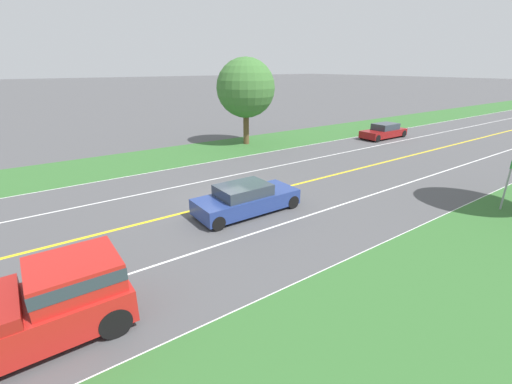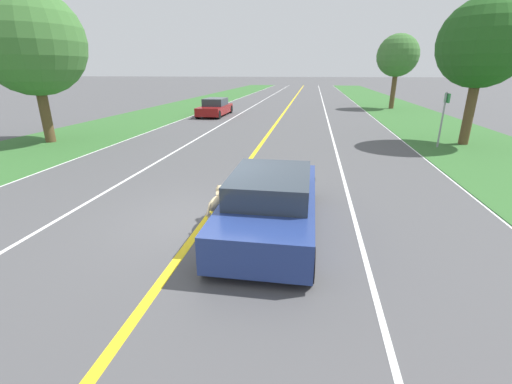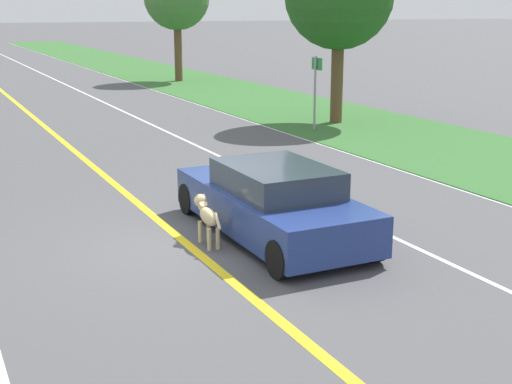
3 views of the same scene
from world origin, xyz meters
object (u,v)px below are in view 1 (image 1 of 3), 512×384
at_px(ego_car, 246,199).
at_px(street_sign, 509,178).
at_px(roadside_tree_left_near, 246,88).
at_px(oncoming_car, 384,131).
at_px(pickup_truck, 16,313).
at_px(dog, 233,193).

distance_m(ego_car, street_sign, 11.79).
bearing_deg(roadside_tree_left_near, oncoming_car, 66.13).
xyz_separation_m(ego_car, street_sign, (6.59, 9.73, 0.92)).
relative_size(ego_car, street_sign, 1.93).
distance_m(roadside_tree_left_near, street_sign, 18.84).
xyz_separation_m(oncoming_car, roadside_tree_left_near, (-5.16, -11.67, 3.94)).
xyz_separation_m(roadside_tree_left_near, street_sign, (18.52, 1.72, -3.00)).
xyz_separation_m(pickup_truck, oncoming_car, (-10.28, 28.38, -0.32)).
bearing_deg(oncoming_car, pickup_truck, 109.92).
distance_m(pickup_truck, roadside_tree_left_near, 23.03).
bearing_deg(oncoming_car, ego_car, 108.97).
distance_m(ego_car, oncoming_car, 20.81).
bearing_deg(roadside_tree_left_near, pickup_truck, -47.24).
relative_size(pickup_truck, oncoming_car, 1.14).
xyz_separation_m(ego_car, pickup_truck, (3.52, -8.69, 0.31)).
relative_size(dog, oncoming_car, 0.26).
relative_size(ego_car, dog, 3.91).
bearing_deg(oncoming_car, roadside_tree_left_near, 66.13).
bearing_deg(dog, street_sign, 53.53).
xyz_separation_m(dog, pickup_truck, (4.77, -8.75, 0.41)).
distance_m(dog, street_sign, 12.49).
xyz_separation_m(pickup_truck, roadside_tree_left_near, (-15.45, 16.70, 3.61)).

